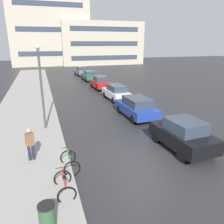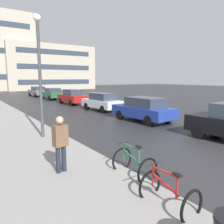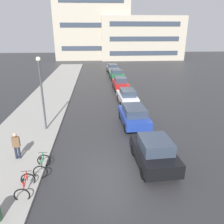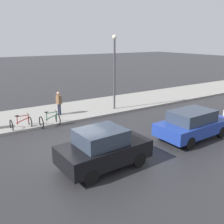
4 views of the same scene
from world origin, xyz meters
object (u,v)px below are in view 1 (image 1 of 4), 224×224
(car_black, at_px, (183,134))
(car_grey, at_px, (82,71))
(car_green, at_px, (90,76))
(bicycle_nearest, at_px, (65,185))
(car_red, at_px, (100,83))
(pedestrian, at_px, (30,143))
(streetlamp, at_px, (41,81))
(car_blue, at_px, (136,107))
(car_white, at_px, (116,92))
(trash_bin, at_px, (47,219))
(bicycle_second, at_px, (70,162))

(car_black, distance_m, car_grey, 29.48)
(car_green, bearing_deg, car_grey, 91.79)
(bicycle_nearest, distance_m, car_red, 20.13)
(pedestrian, height_order, streetlamp, streetlamp)
(car_green, bearing_deg, car_red, -90.98)
(car_blue, bearing_deg, car_grey, 89.81)
(car_blue, xyz_separation_m, car_white, (0.24, 5.51, -0.02))
(bicycle_nearest, bearing_deg, trash_bin, -112.49)
(car_green, distance_m, car_grey, 5.85)
(car_grey, bearing_deg, car_green, -88.21)
(bicycle_second, relative_size, car_white, 0.28)
(pedestrian, bearing_deg, car_white, 52.36)
(bicycle_second, xyz_separation_m, car_blue, (5.97, 5.98, 0.40))
(bicycle_second, height_order, car_blue, car_blue)
(car_red, distance_m, trash_bin, 21.91)
(bicycle_nearest, relative_size, streetlamp, 0.21)
(car_red, relative_size, streetlamp, 0.73)
(car_blue, relative_size, car_green, 1.12)
(pedestrian, height_order, trash_bin, pedestrian)
(bicycle_nearest, distance_m, car_black, 6.84)
(car_green, relative_size, streetlamp, 0.71)
(car_blue, distance_m, trash_bin, 11.66)
(bicycle_nearest, height_order, car_blue, car_blue)
(car_red, bearing_deg, car_black, -89.93)
(car_grey, xyz_separation_m, trash_bin, (-7.16, -33.00, -0.26))
(bicycle_nearest, height_order, car_grey, car_grey)
(car_red, bearing_deg, car_green, 89.02)
(car_black, bearing_deg, car_blue, 91.70)
(trash_bin, bearing_deg, bicycle_nearest, 67.51)
(car_white, bearing_deg, car_grey, 90.50)
(car_black, relative_size, car_grey, 1.01)
(car_green, xyz_separation_m, trash_bin, (-7.34, -27.15, -0.24))
(bicycle_nearest, distance_m, pedestrian, 3.22)
(bicycle_second, relative_size, car_green, 0.30)
(car_blue, height_order, streetlamp, streetlamp)
(bicycle_second, height_order, car_green, car_green)
(streetlamp, bearing_deg, car_green, 68.87)
(car_blue, xyz_separation_m, car_grey, (0.08, 23.73, -0.03))
(car_green, bearing_deg, pedestrian, -109.29)
(car_blue, height_order, pedestrian, pedestrian)
(car_grey, bearing_deg, bicycle_second, -101.51)
(bicycle_nearest, xyz_separation_m, car_blue, (6.39, 7.62, 0.42))
(bicycle_nearest, xyz_separation_m, car_grey, (6.47, 31.35, 0.39))
(car_white, relative_size, streetlamp, 0.75)
(car_blue, bearing_deg, car_white, 87.53)
(bicycle_second, xyz_separation_m, car_black, (6.14, 0.23, 0.44))
(car_grey, xyz_separation_m, pedestrian, (-7.72, -28.44, 0.22))
(car_grey, relative_size, trash_bin, 3.75)
(car_white, xyz_separation_m, trash_bin, (-7.32, -14.78, -0.27))
(car_green, bearing_deg, bicycle_second, -104.63)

